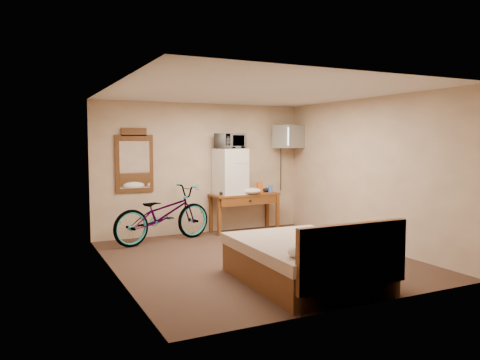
{
  "coord_description": "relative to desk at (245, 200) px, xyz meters",
  "views": [
    {
      "loc": [
        -3.27,
        -6.15,
        1.77
      ],
      "look_at": [
        -0.04,
        0.5,
        1.16
      ],
      "focal_mm": 35.0,
      "sensor_mm": 36.0,
      "label": 1
    }
  ],
  "objects": [
    {
      "name": "cloth_dark_a",
      "position": [
        -0.48,
        -0.1,
        0.16
      ],
      "size": [
        0.24,
        0.18,
        0.09
      ],
      "primitive_type": "ellipsoid",
      "color": "black",
      "rests_on": "desk"
    },
    {
      "name": "mini_fridge",
      "position": [
        -0.3,
        0.04,
        0.56
      ],
      "size": [
        0.59,
        0.57,
        0.88
      ],
      "color": "white",
      "rests_on": "desk"
    },
    {
      "name": "room",
      "position": [
        -0.8,
        -2.0,
        0.62
      ],
      "size": [
        4.6,
        4.64,
        2.5
      ],
      "color": "#412C20",
      "rests_on": "ground"
    },
    {
      "name": "snack_bag",
      "position": [
        0.31,
        -0.01,
        0.23
      ],
      "size": [
        0.11,
        0.07,
        0.21
      ],
      "primitive_type": "cube",
      "rotation": [
        0.0,
        0.0,
        -0.04
      ],
      "color": "orange",
      "rests_on": "desk"
    },
    {
      "name": "bed",
      "position": [
        -0.83,
        -3.38,
        -0.33
      ],
      "size": [
        1.5,
        1.98,
        0.9
      ],
      "color": "brown",
      "rests_on": "floor"
    },
    {
      "name": "cloth_dark_b",
      "position": [
        0.55,
        0.12,
        0.16
      ],
      "size": [
        0.17,
        0.14,
        0.08
      ],
      "primitive_type": "ellipsoid",
      "color": "black",
      "rests_on": "desk"
    },
    {
      "name": "blue_cup",
      "position": [
        0.56,
        -0.01,
        0.19
      ],
      "size": [
        0.08,
        0.08,
        0.14
      ],
      "primitive_type": "cylinder",
      "color": "#4673F1",
      "rests_on": "desk"
    },
    {
      "name": "cloth_cream",
      "position": [
        0.07,
        -0.13,
        0.18
      ],
      "size": [
        0.4,
        0.31,
        0.12
      ],
      "primitive_type": "ellipsoid",
      "color": "white",
      "rests_on": "desk"
    },
    {
      "name": "bicycle",
      "position": [
        -1.74,
        -0.25,
        -0.14
      ],
      "size": [
        1.98,
        1.09,
        0.99
      ],
      "primitive_type": "imported",
      "rotation": [
        0.0,
        0.0,
        1.81
      ],
      "color": "black",
      "rests_on": "floor"
    },
    {
      "name": "crt_television",
      "position": [
        1.0,
        0.02,
        1.24
      ],
      "size": [
        0.64,
        0.67,
        0.46
      ],
      "color": "black",
      "rests_on": "room"
    },
    {
      "name": "wall_mirror",
      "position": [
        -2.11,
        0.27,
        0.78
      ],
      "size": [
        0.69,
        0.04,
        1.16
      ],
      "color": "brown",
      "rests_on": "room"
    },
    {
      "name": "desk",
      "position": [
        0.0,
        0.0,
        0.0
      ],
      "size": [
        1.38,
        0.59,
        0.75
      ],
      "color": "brown",
      "rests_on": "floor"
    },
    {
      "name": "microwave",
      "position": [
        -0.3,
        0.04,
        1.15
      ],
      "size": [
        0.62,
        0.51,
        0.29
      ],
      "primitive_type": "imported",
      "rotation": [
        0.0,
        0.0,
        0.33
      ],
      "color": "white",
      "rests_on": "mini_fridge"
    }
  ]
}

